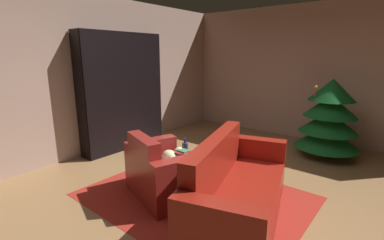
% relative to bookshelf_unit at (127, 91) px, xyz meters
% --- Properties ---
extents(ground_plane, '(7.99, 7.99, 0.00)m').
position_rel_bookshelf_unit_xyz_m(ground_plane, '(2.46, -0.62, -1.10)').
color(ground_plane, olive).
extents(wall_back, '(5.43, 0.06, 2.80)m').
position_rel_bookshelf_unit_xyz_m(wall_back, '(2.46, 2.74, 0.30)').
color(wall_back, tan).
rests_on(wall_back, ground).
extents(wall_left, '(0.06, 6.77, 2.80)m').
position_rel_bookshelf_unit_xyz_m(wall_left, '(-0.23, -0.62, 0.30)').
color(wall_left, tan).
rests_on(wall_left, ground).
extents(area_rug, '(2.68, 2.07, 0.01)m').
position_rel_bookshelf_unit_xyz_m(area_rug, '(2.27, -0.74, -1.09)').
color(area_rug, maroon).
rests_on(area_rug, ground).
extents(bookshelf_unit, '(0.33, 1.70, 2.18)m').
position_rel_bookshelf_unit_xyz_m(bookshelf_unit, '(0.00, 0.00, 0.00)').
color(bookshelf_unit, black).
rests_on(bookshelf_unit, ground).
extents(armchair_red, '(1.21, 1.02, 0.82)m').
position_rel_bookshelf_unit_xyz_m(armchair_red, '(1.92, -0.96, -0.80)').
color(armchair_red, maroon).
rests_on(armchair_red, ground).
extents(couch_red, '(1.28, 2.06, 0.93)m').
position_rel_bookshelf_unit_xyz_m(couch_red, '(2.95, -0.88, -0.78)').
color(couch_red, maroon).
rests_on(couch_red, ground).
extents(coffee_table, '(0.67, 0.67, 0.46)m').
position_rel_bookshelf_unit_xyz_m(coffee_table, '(2.14, -0.81, -0.68)').
color(coffee_table, black).
rests_on(coffee_table, ground).
extents(book_stack_on_table, '(0.20, 0.18, 0.14)m').
position_rel_bookshelf_unit_xyz_m(book_stack_on_table, '(2.09, -0.77, -0.56)').
color(book_stack_on_table, red).
rests_on(book_stack_on_table, coffee_table).
extents(bottle_on_table, '(0.08, 0.08, 0.26)m').
position_rel_bookshelf_unit_xyz_m(bottle_on_table, '(2.03, -0.66, -0.53)').
color(bottle_on_table, navy).
rests_on(bottle_on_table, coffee_table).
extents(decorated_tree, '(1.08, 1.08, 1.39)m').
position_rel_bookshelf_unit_xyz_m(decorated_tree, '(3.17, 1.89, -0.40)').
color(decorated_tree, brown).
rests_on(decorated_tree, ground).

